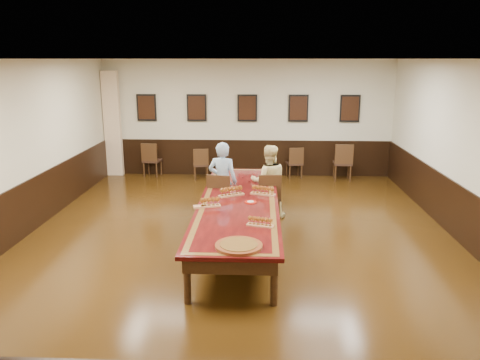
{
  "coord_description": "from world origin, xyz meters",
  "views": [
    {
      "loc": [
        0.38,
        -7.99,
        3.2
      ],
      "look_at": [
        0.0,
        0.5,
        1.0
      ],
      "focal_mm": 35.0,
      "sensor_mm": 36.0,
      "label": 1
    }
  ],
  "objects_px": {
    "chair_woman": "(269,196)",
    "carved_platter": "(239,246)",
    "person_man": "(223,181)",
    "spare_chair_b": "(201,163)",
    "conference_table": "(239,208)",
    "chair_man": "(221,197)",
    "person_woman": "(269,181)",
    "spare_chair_d": "(343,162)",
    "spare_chair_a": "(152,159)",
    "spare_chair_c": "(294,162)"
  },
  "relations": [
    {
      "from": "chair_woman",
      "to": "carved_platter",
      "type": "xyz_separation_m",
      "value": [
        -0.46,
        -3.39,
        0.29
      ]
    },
    {
      "from": "chair_man",
      "to": "spare_chair_d",
      "type": "distance_m",
      "value": 4.58
    },
    {
      "from": "chair_man",
      "to": "chair_woman",
      "type": "xyz_separation_m",
      "value": [
        0.96,
        0.23,
        -0.02
      ]
    },
    {
      "from": "spare_chair_a",
      "to": "spare_chair_d",
      "type": "height_order",
      "value": "spare_chair_d"
    },
    {
      "from": "spare_chair_c",
      "to": "person_woman",
      "type": "relative_size",
      "value": 0.57
    },
    {
      "from": "spare_chair_b",
      "to": "spare_chair_d",
      "type": "xyz_separation_m",
      "value": [
        3.86,
        0.02,
        0.08
      ]
    },
    {
      "from": "spare_chair_c",
      "to": "spare_chair_d",
      "type": "xyz_separation_m",
      "value": [
        1.28,
        -0.25,
        0.08
      ]
    },
    {
      "from": "spare_chair_a",
      "to": "carved_platter",
      "type": "height_order",
      "value": "spare_chair_a"
    },
    {
      "from": "spare_chair_c",
      "to": "carved_platter",
      "type": "height_order",
      "value": "spare_chair_c"
    },
    {
      "from": "spare_chair_b",
      "to": "person_woman",
      "type": "distance_m",
      "value": 3.61
    },
    {
      "from": "spare_chair_d",
      "to": "conference_table",
      "type": "relative_size",
      "value": 0.2
    },
    {
      "from": "person_woman",
      "to": "carved_platter",
      "type": "height_order",
      "value": "person_woman"
    },
    {
      "from": "spare_chair_a",
      "to": "person_woman",
      "type": "bearing_deg",
      "value": 141.51
    },
    {
      "from": "chair_woman",
      "to": "spare_chair_d",
      "type": "distance_m",
      "value": 3.83
    },
    {
      "from": "spare_chair_a",
      "to": "person_man",
      "type": "relative_size",
      "value": 0.6
    },
    {
      "from": "spare_chair_a",
      "to": "spare_chair_b",
      "type": "relative_size",
      "value": 1.11
    },
    {
      "from": "spare_chair_b",
      "to": "spare_chair_c",
      "type": "bearing_deg",
      "value": 175.3
    },
    {
      "from": "spare_chair_b",
      "to": "person_woman",
      "type": "xyz_separation_m",
      "value": [
        1.81,
        -3.11,
        0.32
      ]
    },
    {
      "from": "chair_man",
      "to": "chair_woman",
      "type": "relative_size",
      "value": 1.04
    },
    {
      "from": "carved_platter",
      "to": "conference_table",
      "type": "bearing_deg",
      "value": 92.74
    },
    {
      "from": "chair_woman",
      "to": "person_man",
      "type": "height_order",
      "value": "person_man"
    },
    {
      "from": "chair_man",
      "to": "person_man",
      "type": "relative_size",
      "value": 0.63
    },
    {
      "from": "chair_woman",
      "to": "spare_chair_d",
      "type": "relative_size",
      "value": 0.95
    },
    {
      "from": "spare_chair_b",
      "to": "spare_chair_c",
      "type": "xyz_separation_m",
      "value": [
        2.57,
        0.27,
        0.0
      ]
    },
    {
      "from": "chair_man",
      "to": "person_man",
      "type": "distance_m",
      "value": 0.32
    },
    {
      "from": "spare_chair_b",
      "to": "spare_chair_c",
      "type": "height_order",
      "value": "spare_chair_c"
    },
    {
      "from": "chair_woman",
      "to": "spare_chair_c",
      "type": "relative_size",
      "value": 1.11
    },
    {
      "from": "chair_woman",
      "to": "spare_chair_b",
      "type": "xyz_separation_m",
      "value": [
        -1.82,
        3.21,
        -0.05
      ]
    },
    {
      "from": "person_woman",
      "to": "conference_table",
      "type": "height_order",
      "value": "person_woman"
    },
    {
      "from": "spare_chair_a",
      "to": "conference_table",
      "type": "height_order",
      "value": "spare_chair_a"
    },
    {
      "from": "chair_man",
      "to": "spare_chair_c",
      "type": "height_order",
      "value": "chair_man"
    },
    {
      "from": "spare_chair_a",
      "to": "person_woman",
      "type": "height_order",
      "value": "person_woman"
    },
    {
      "from": "conference_table",
      "to": "chair_man",
      "type": "bearing_deg",
      "value": 111.52
    },
    {
      "from": "spare_chair_a",
      "to": "person_man",
      "type": "height_order",
      "value": "person_man"
    },
    {
      "from": "chair_man",
      "to": "person_man",
      "type": "xyz_separation_m",
      "value": [
        0.02,
        0.11,
        0.3
      ]
    },
    {
      "from": "person_man",
      "to": "carved_platter",
      "type": "relative_size",
      "value": 2.22
    },
    {
      "from": "chair_man",
      "to": "spare_chair_b",
      "type": "relative_size",
      "value": 1.16
    },
    {
      "from": "chair_man",
      "to": "spare_chair_b",
      "type": "distance_m",
      "value": 3.55
    },
    {
      "from": "spare_chair_a",
      "to": "spare_chair_b",
      "type": "xyz_separation_m",
      "value": [
        1.4,
        -0.25,
        -0.05
      ]
    },
    {
      "from": "spare_chair_b",
      "to": "person_man",
      "type": "height_order",
      "value": "person_man"
    },
    {
      "from": "spare_chair_b",
      "to": "person_man",
      "type": "xyz_separation_m",
      "value": [
        0.88,
        -3.34,
        0.37
      ]
    },
    {
      "from": "chair_man",
      "to": "spare_chair_d",
      "type": "relative_size",
      "value": 0.99
    },
    {
      "from": "spare_chair_d",
      "to": "person_woman",
      "type": "height_order",
      "value": "person_woman"
    },
    {
      "from": "chair_man",
      "to": "conference_table",
      "type": "distance_m",
      "value": 1.09
    },
    {
      "from": "spare_chair_a",
      "to": "spare_chair_b",
      "type": "height_order",
      "value": "spare_chair_a"
    },
    {
      "from": "spare_chair_b",
      "to": "conference_table",
      "type": "xyz_separation_m",
      "value": [
        1.26,
        -4.45,
        0.18
      ]
    },
    {
      "from": "chair_woman",
      "to": "carved_platter",
      "type": "relative_size",
      "value": 1.34
    },
    {
      "from": "chair_man",
      "to": "person_woman",
      "type": "distance_m",
      "value": 1.04
    },
    {
      "from": "spare_chair_d",
      "to": "person_man",
      "type": "bearing_deg",
      "value": 50.57
    },
    {
      "from": "chair_man",
      "to": "spare_chair_d",
      "type": "xyz_separation_m",
      "value": [
        3.0,
        3.47,
        0.01
      ]
    }
  ]
}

